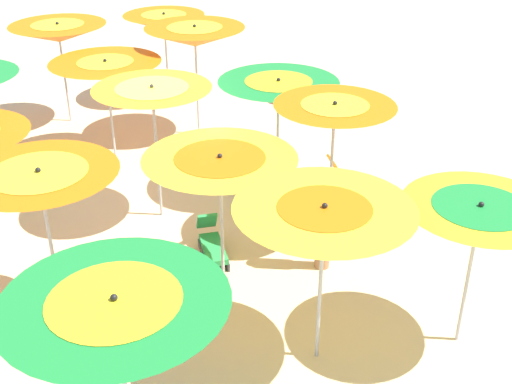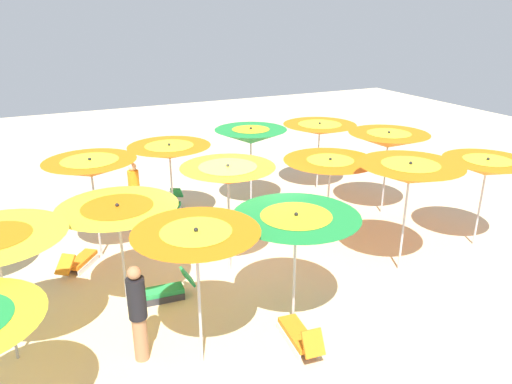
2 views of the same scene
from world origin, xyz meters
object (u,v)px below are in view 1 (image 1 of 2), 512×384
(beach_umbrella_11, at_px, (195,36))
(beachgoer_1, at_px, (324,217))
(beach_umbrella_8, at_px, (220,169))
(lounger_2, at_px, (100,325))
(beach_umbrella_9, at_px, (324,223))
(beach_umbrella_10, at_px, (164,22))
(beach_ball, at_px, (279,97))
(beach_umbrella_3, at_px, (40,185))
(lounger_0, at_px, (212,246))
(beach_umbrella_6, at_px, (106,69))
(lounger_3, at_px, (309,179))
(beach_umbrella_13, at_px, (334,115))
(beach_umbrella_12, at_px, (278,90))
(beach_umbrella_5, at_px, (59,33))
(beach_umbrella_7, at_px, (153,98))
(beach_umbrella_4, at_px, (116,316))
(beach_umbrella_14, at_px, (479,218))
(lounger_1, at_px, (30,175))

(beach_umbrella_11, bearing_deg, beachgoer_1, -85.07)
(beach_umbrella_8, height_order, lounger_2, beach_umbrella_8)
(beach_umbrella_8, height_order, beach_umbrella_9, beach_umbrella_9)
(beach_umbrella_10, height_order, beach_ball, beach_umbrella_10)
(beach_umbrella_3, height_order, lounger_0, beach_umbrella_3)
(beach_umbrella_6, height_order, lounger_3, beach_umbrella_6)
(beach_umbrella_3, relative_size, beach_ball, 8.10)
(beach_umbrella_13, distance_m, beachgoer_1, 1.65)
(beach_umbrella_3, relative_size, beach_umbrella_6, 1.07)
(beach_umbrella_11, relative_size, beach_umbrella_12, 1.12)
(beach_umbrella_6, bearing_deg, beach_umbrella_10, 59.37)
(beach_umbrella_5, relative_size, beach_umbrella_10, 1.07)
(beach_umbrella_6, height_order, beach_umbrella_7, beach_umbrella_7)
(beach_umbrella_7, height_order, beach_umbrella_11, beach_umbrella_11)
(beach_umbrella_4, relative_size, lounger_2, 2.10)
(beach_umbrella_13, relative_size, beach_umbrella_14, 1.13)
(beachgoer_1, bearing_deg, lounger_2, 157.03)
(beach_umbrella_13, bearing_deg, lounger_0, -179.02)
(lounger_1, bearing_deg, lounger_0, 118.34)
(beach_umbrella_8, bearing_deg, beach_umbrella_11, 79.22)
(beach_umbrella_6, distance_m, beach_umbrella_7, 2.90)
(beach_umbrella_4, xyz_separation_m, beach_umbrella_10, (2.84, 11.54, -0.23))
(beach_umbrella_6, relative_size, beach_umbrella_8, 1.03)
(beach_umbrella_10, bearing_deg, beach_umbrella_13, -81.15)
(beach_umbrella_9, xyz_separation_m, beach_umbrella_12, (1.16, 4.65, -0.03))
(beach_umbrella_3, bearing_deg, beach_umbrella_5, 84.37)
(beach_umbrella_6, relative_size, lounger_0, 2.01)
(beach_umbrella_11, distance_m, lounger_3, 4.19)
(beach_umbrella_3, distance_m, lounger_0, 3.29)
(beach_umbrella_3, relative_size, beach_umbrella_9, 1.04)
(beach_umbrella_8, bearing_deg, beach_umbrella_9, -70.12)
(beach_umbrella_11, height_order, lounger_2, beach_umbrella_11)
(beach_umbrella_11, xyz_separation_m, beach_umbrella_12, (0.76, -3.17, -0.24))
(lounger_0, bearing_deg, lounger_1, -138.15)
(beachgoer_1, bearing_deg, beach_umbrella_3, 148.37)
(beach_umbrella_11, height_order, beach_umbrella_12, beach_umbrella_11)
(beach_umbrella_10, height_order, lounger_0, beach_umbrella_10)
(lounger_1, height_order, lounger_3, lounger_1)
(beach_umbrella_6, distance_m, lounger_1, 2.63)
(beach_umbrella_5, xyz_separation_m, beachgoer_1, (3.29, -7.69, -1.23))
(beach_umbrella_4, distance_m, lounger_0, 4.83)
(beach_umbrella_13, xyz_separation_m, beach_ball, (1.44, 6.32, -2.06))
(beach_umbrella_8, relative_size, lounger_2, 1.87)
(beach_umbrella_7, height_order, beach_umbrella_13, beach_umbrella_7)
(beach_umbrella_3, distance_m, beach_umbrella_8, 2.44)
(beachgoer_1, bearing_deg, lounger_1, 101.84)
(beachgoer_1, distance_m, beach_ball, 7.50)
(beach_umbrella_12, bearing_deg, beach_umbrella_5, 125.65)
(beach_umbrella_12, relative_size, lounger_0, 1.99)
(lounger_3, bearing_deg, lounger_1, -14.46)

